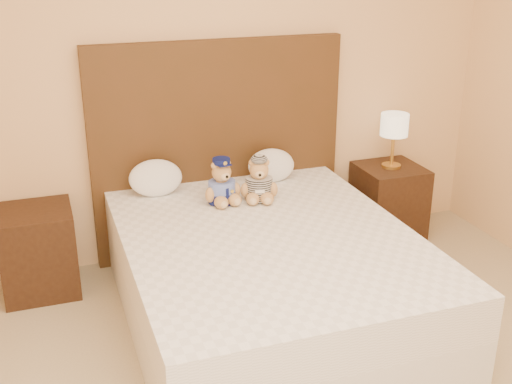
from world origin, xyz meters
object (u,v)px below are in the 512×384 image
at_px(teddy_prisoner, 259,179).
at_px(nightstand_left, 39,251).
at_px(lamp, 394,128).
at_px(pillow_right, 271,164).
at_px(bed, 269,278).
at_px(pillow_left, 156,176).
at_px(nightstand_right, 388,202).
at_px(teddy_police, 222,181).

bearing_deg(teddy_prisoner, nightstand_left, -176.34).
relative_size(nightstand_left, lamp, 1.38).
xyz_separation_m(lamp, pillow_right, (-0.93, 0.03, -0.18)).
xyz_separation_m(bed, nightstand_left, (-1.25, 0.80, -0.00)).
relative_size(lamp, pillow_right, 1.20).
distance_m(lamp, pillow_left, 1.74).
bearing_deg(lamp, bed, -147.38).
bearing_deg(nightstand_left, nightstand_right, 0.00).
bearing_deg(pillow_left, nightstand_right, -0.99).
xyz_separation_m(pillow_left, pillow_right, (0.80, 0.00, -0.01)).
height_order(nightstand_left, nightstand_right, same).
bearing_deg(teddy_police, bed, -87.66).
bearing_deg(teddy_police, nightstand_right, 0.89).
xyz_separation_m(bed, teddy_police, (-0.12, 0.54, 0.42)).
bearing_deg(bed, teddy_prisoner, 76.78).
distance_m(nightstand_right, teddy_prisoner, 1.24).
distance_m(nightstand_right, pillow_right, 1.01).
bearing_deg(pillow_left, lamp, -0.99).
bearing_deg(nightstand_left, lamp, 0.00).
relative_size(bed, pillow_right, 6.00).
height_order(nightstand_right, pillow_left, pillow_left).
relative_size(teddy_police, teddy_prisoner, 1.05).
distance_m(nightstand_left, lamp, 2.56).
distance_m(teddy_police, teddy_prisoner, 0.24).
bearing_deg(teddy_police, teddy_prisoner, -17.13).
xyz_separation_m(bed, pillow_right, (0.32, 0.83, 0.39)).
distance_m(nightstand_left, teddy_prisoner, 1.46).
height_order(teddy_police, pillow_left, teddy_police).
distance_m(nightstand_left, teddy_police, 1.24).
distance_m(lamp, pillow_right, 0.95).
distance_m(nightstand_left, pillow_right, 1.62).
xyz_separation_m(nightstand_left, pillow_left, (0.77, 0.03, 0.40)).
xyz_separation_m(nightstand_right, teddy_police, (-1.37, -0.26, 0.42)).
bearing_deg(lamp, pillow_left, 179.01).
bearing_deg(teddy_police, nightstand_left, 157.54).
height_order(bed, teddy_police, teddy_police).
bearing_deg(teddy_prisoner, teddy_police, -171.92).
bearing_deg(teddy_prisoner, bed, -87.73).
bearing_deg(pillow_left, pillow_right, 0.00).
relative_size(nightstand_right, lamp, 1.38).
xyz_separation_m(teddy_police, pillow_right, (0.44, 0.29, -0.03)).
relative_size(bed, nightstand_right, 3.64).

